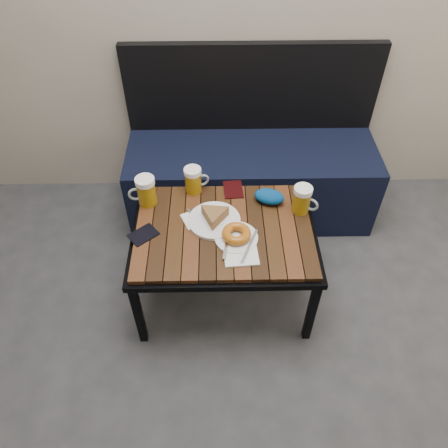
{
  "coord_description": "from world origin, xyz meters",
  "views": [
    {
      "loc": [
        -0.21,
        -0.23,
        1.9
      ],
      "look_at": [
        -0.18,
        1.12,
        0.5
      ],
      "focal_mm": 35.0,
      "sensor_mm": 36.0,
      "label": 1
    }
  ],
  "objects_px": {
    "beer_mug_left": "(146,191)",
    "knit_pouch": "(269,197)",
    "bench": "(251,172)",
    "plate_pie": "(214,218)",
    "beer_mug_centre": "(194,180)",
    "plate_bagel": "(236,236)",
    "beer_mug_right": "(302,199)",
    "passport_burgundy": "(233,190)",
    "passport_navy": "(143,235)",
    "cafe_table": "(224,235)"
  },
  "relations": [
    {
      "from": "bench",
      "to": "passport_navy",
      "type": "height_order",
      "value": "bench"
    },
    {
      "from": "cafe_table",
      "to": "passport_navy",
      "type": "relative_size",
      "value": 6.9
    },
    {
      "from": "beer_mug_left",
      "to": "passport_burgundy",
      "type": "distance_m",
      "value": 0.43
    },
    {
      "from": "plate_bagel",
      "to": "passport_navy",
      "type": "height_order",
      "value": "plate_bagel"
    },
    {
      "from": "beer_mug_left",
      "to": "knit_pouch",
      "type": "xyz_separation_m",
      "value": [
        0.58,
        -0.0,
        -0.04
      ]
    },
    {
      "from": "bench",
      "to": "cafe_table",
      "type": "relative_size",
      "value": 1.67
    },
    {
      "from": "bench",
      "to": "plate_pie",
      "type": "height_order",
      "value": "bench"
    },
    {
      "from": "knit_pouch",
      "to": "beer_mug_left",
      "type": "bearing_deg",
      "value": 179.65
    },
    {
      "from": "beer_mug_centre",
      "to": "knit_pouch",
      "type": "relative_size",
      "value": 0.93
    },
    {
      "from": "plate_bagel",
      "to": "plate_pie",
      "type": "bearing_deg",
      "value": 131.75
    },
    {
      "from": "beer_mug_centre",
      "to": "passport_burgundy",
      "type": "relative_size",
      "value": 1.04
    },
    {
      "from": "bench",
      "to": "plate_pie",
      "type": "distance_m",
      "value": 0.67
    },
    {
      "from": "cafe_table",
      "to": "beer_mug_right",
      "type": "bearing_deg",
      "value": 17.06
    },
    {
      "from": "beer_mug_left",
      "to": "beer_mug_right",
      "type": "distance_m",
      "value": 0.73
    },
    {
      "from": "beer_mug_right",
      "to": "plate_bagel",
      "type": "relative_size",
      "value": 0.56
    },
    {
      "from": "cafe_table",
      "to": "knit_pouch",
      "type": "xyz_separation_m",
      "value": [
        0.22,
        0.17,
        0.08
      ]
    },
    {
      "from": "beer_mug_right",
      "to": "knit_pouch",
      "type": "height_order",
      "value": "beer_mug_right"
    },
    {
      "from": "passport_navy",
      "to": "passport_burgundy",
      "type": "bearing_deg",
      "value": 85.74
    },
    {
      "from": "beer_mug_right",
      "to": "passport_burgundy",
      "type": "bearing_deg",
      "value": -176.12
    },
    {
      "from": "bench",
      "to": "passport_burgundy",
      "type": "xyz_separation_m",
      "value": [
        -0.12,
        -0.38,
        0.2
      ]
    },
    {
      "from": "passport_navy",
      "to": "knit_pouch",
      "type": "height_order",
      "value": "knit_pouch"
    },
    {
      "from": "beer_mug_centre",
      "to": "plate_bagel",
      "type": "xyz_separation_m",
      "value": [
        0.19,
        -0.33,
        -0.05
      ]
    },
    {
      "from": "cafe_table",
      "to": "plate_bagel",
      "type": "xyz_separation_m",
      "value": [
        0.05,
        -0.07,
        0.07
      ]
    },
    {
      "from": "beer_mug_right",
      "to": "passport_burgundy",
      "type": "xyz_separation_m",
      "value": [
        -0.31,
        0.15,
        -0.07
      ]
    },
    {
      "from": "beer_mug_centre",
      "to": "knit_pouch",
      "type": "bearing_deg",
      "value": -30.77
    },
    {
      "from": "cafe_table",
      "to": "beer_mug_right",
      "type": "height_order",
      "value": "beer_mug_right"
    },
    {
      "from": "beer_mug_left",
      "to": "beer_mug_centre",
      "type": "relative_size",
      "value": 1.1
    },
    {
      "from": "beer_mug_left",
      "to": "plate_bagel",
      "type": "bearing_deg",
      "value": 141.04
    },
    {
      "from": "bench",
      "to": "plate_pie",
      "type": "relative_size",
      "value": 5.84
    },
    {
      "from": "passport_navy",
      "to": "knit_pouch",
      "type": "bearing_deg",
      "value": 69.91
    },
    {
      "from": "plate_pie",
      "to": "passport_burgundy",
      "type": "relative_size",
      "value": 1.86
    },
    {
      "from": "beer_mug_left",
      "to": "plate_bagel",
      "type": "xyz_separation_m",
      "value": [
        0.42,
        -0.24,
        -0.05
      ]
    },
    {
      "from": "plate_pie",
      "to": "passport_burgundy",
      "type": "distance_m",
      "value": 0.24
    },
    {
      "from": "beer_mug_left",
      "to": "passport_navy",
      "type": "relative_size",
      "value": 1.2
    },
    {
      "from": "cafe_table",
      "to": "beer_mug_left",
      "type": "distance_m",
      "value": 0.42
    },
    {
      "from": "bench",
      "to": "beer_mug_centre",
      "type": "relative_size",
      "value": 10.46
    },
    {
      "from": "beer_mug_centre",
      "to": "beer_mug_right",
      "type": "height_order",
      "value": "beer_mug_right"
    },
    {
      "from": "plate_bagel",
      "to": "passport_burgundy",
      "type": "relative_size",
      "value": 1.92
    },
    {
      "from": "beer_mug_centre",
      "to": "knit_pouch",
      "type": "xyz_separation_m",
      "value": [
        0.36,
        -0.09,
        -0.04
      ]
    },
    {
      "from": "beer_mug_left",
      "to": "beer_mug_right",
      "type": "height_order",
      "value": "beer_mug_left"
    },
    {
      "from": "beer_mug_right",
      "to": "bench",
      "type": "bearing_deg",
      "value": 139.41
    },
    {
      "from": "plate_pie",
      "to": "passport_navy",
      "type": "bearing_deg",
      "value": -166.05
    },
    {
      "from": "beer_mug_left",
      "to": "beer_mug_centre",
      "type": "bearing_deg",
      "value": -168.1
    },
    {
      "from": "bench",
      "to": "knit_pouch",
      "type": "distance_m",
      "value": 0.52
    },
    {
      "from": "beer_mug_right",
      "to": "passport_navy",
      "type": "xyz_separation_m",
      "value": [
        -0.72,
        -0.15,
        -0.07
      ]
    },
    {
      "from": "plate_bagel",
      "to": "passport_burgundy",
      "type": "bearing_deg",
      "value": 90.47
    },
    {
      "from": "plate_bagel",
      "to": "knit_pouch",
      "type": "height_order",
      "value": "knit_pouch"
    },
    {
      "from": "beer_mug_left",
      "to": "knit_pouch",
      "type": "bearing_deg",
      "value": 171.01
    },
    {
      "from": "beer_mug_right",
      "to": "passport_burgundy",
      "type": "height_order",
      "value": "beer_mug_right"
    },
    {
      "from": "beer_mug_centre",
      "to": "plate_bagel",
      "type": "distance_m",
      "value": 0.38
    }
  ]
}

